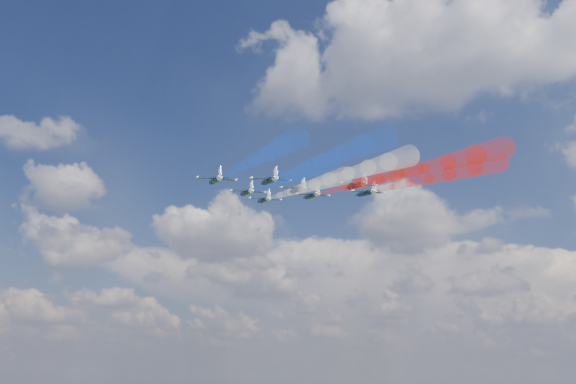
% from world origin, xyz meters
% --- Properties ---
extents(jet_lead, '(16.42, 16.53, 5.76)m').
position_xyz_m(jet_lead, '(-10.56, -6.70, 143.31)').
color(jet_lead, black).
extents(trail_lead, '(37.99, 38.23, 12.03)m').
position_xyz_m(trail_lead, '(10.69, -27.96, 138.61)').
color(trail_lead, white).
extents(jet_inner_left, '(16.42, 16.53, 5.76)m').
position_xyz_m(jet_inner_left, '(-7.76, -23.41, 140.86)').
color(jet_inner_left, black).
extents(trail_inner_left, '(37.99, 38.23, 12.03)m').
position_xyz_m(trail_inner_left, '(13.49, -44.67, 136.16)').
color(trail_inner_left, blue).
extents(jet_inner_right, '(16.42, 16.53, 5.76)m').
position_xyz_m(jet_inner_right, '(5.47, -8.20, 142.39)').
color(jet_inner_right, black).
extents(trail_inner_right, '(37.99, 38.23, 12.03)m').
position_xyz_m(trail_inner_right, '(26.72, -29.46, 137.69)').
color(trail_inner_right, red).
extents(jet_outer_left, '(16.42, 16.53, 5.76)m').
position_xyz_m(jet_outer_left, '(-6.87, -41.97, 139.02)').
color(jet_outer_left, black).
extents(trail_outer_left, '(37.99, 38.23, 12.03)m').
position_xyz_m(trail_outer_left, '(14.38, -63.23, 134.32)').
color(trail_outer_left, blue).
extents(jet_center_third, '(16.42, 16.53, 5.76)m').
position_xyz_m(jet_center_third, '(8.00, -25.02, 139.33)').
color(jet_center_third, black).
extents(trail_center_third, '(37.99, 38.23, 12.03)m').
position_xyz_m(trail_center_third, '(29.25, -46.28, 134.63)').
color(trail_center_third, white).
extents(jet_outer_right, '(16.42, 16.53, 5.76)m').
position_xyz_m(jet_outer_right, '(22.31, -9.55, 140.91)').
color(jet_outer_right, black).
extents(trail_outer_right, '(37.99, 38.23, 12.03)m').
position_xyz_m(trail_outer_right, '(43.56, -30.81, 136.21)').
color(trail_outer_right, red).
extents(jet_rear_left, '(16.42, 16.53, 5.76)m').
position_xyz_m(jet_rear_left, '(8.29, -42.64, 136.76)').
color(jet_rear_left, black).
extents(trail_rear_left, '(37.99, 38.23, 12.03)m').
position_xyz_m(trail_rear_left, '(29.54, -63.90, 132.06)').
color(trail_rear_left, blue).
extents(jet_rear_right, '(16.42, 16.53, 5.76)m').
position_xyz_m(jet_rear_right, '(24.45, -25.54, 138.34)').
color(jet_rear_right, black).
extents(trail_rear_right, '(37.99, 38.23, 12.03)m').
position_xyz_m(trail_rear_right, '(45.70, -46.80, 133.64)').
color(trail_rear_right, red).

